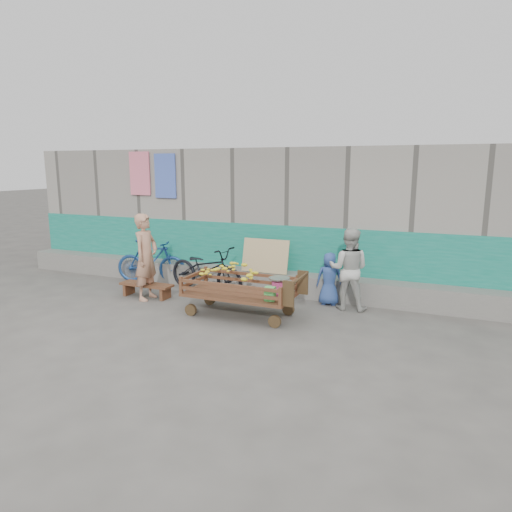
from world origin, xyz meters
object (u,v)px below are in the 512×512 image
at_px(bench, 147,287).
at_px(woman, 349,269).
at_px(child, 329,279).
at_px(bicycle_dark, 206,269).
at_px(banana_cart, 238,282).
at_px(vendor_man, 146,257).
at_px(bicycle_blue, 151,261).

bearing_deg(bench, woman, 11.41).
distance_m(woman, child, 0.48).
bearing_deg(bicycle_dark, bench, 141.53).
xyz_separation_m(banana_cart, woman, (1.73, 1.13, 0.16)).
bearing_deg(vendor_man, bicycle_blue, 29.46).
bearing_deg(child, bicycle_blue, -10.97).
xyz_separation_m(bench, bicycle_dark, (0.93, 0.81, 0.28)).
bearing_deg(bicycle_blue, vendor_man, -160.47).
relative_size(bench, bicycle_dark, 0.60).
height_order(woman, child, woman).
relative_size(vendor_man, bicycle_dark, 0.92).
height_order(banana_cart, bicycle_blue, bicycle_blue).
relative_size(bench, woman, 0.74).
xyz_separation_m(bench, vendor_man, (0.10, -0.11, 0.65)).
relative_size(child, bicycle_dark, 0.55).
distance_m(vendor_man, child, 3.61).
distance_m(woman, bicycle_blue, 4.54).
distance_m(bench, bicycle_dark, 1.27).
xyz_separation_m(vendor_man, woman, (3.83, 0.90, -0.10)).
xyz_separation_m(child, bicycle_dark, (-2.61, -0.12, -0.02)).
distance_m(bench, child, 3.68).
bearing_deg(bicycle_dark, woman, -79.68).
height_order(vendor_man, child, vendor_man).
height_order(woman, bicycle_dark, woman).
height_order(vendor_man, bicycle_dark, vendor_man).
height_order(woman, bicycle_blue, woman).
relative_size(vendor_man, woman, 1.13).
distance_m(bench, woman, 4.05).
relative_size(woman, child, 1.49).
xyz_separation_m(vendor_man, bicycle_blue, (-0.69, 1.12, -0.36)).
distance_m(bench, bicycle_blue, 1.20).
xyz_separation_m(child, bicycle_blue, (-4.14, 0.08, -0.02)).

